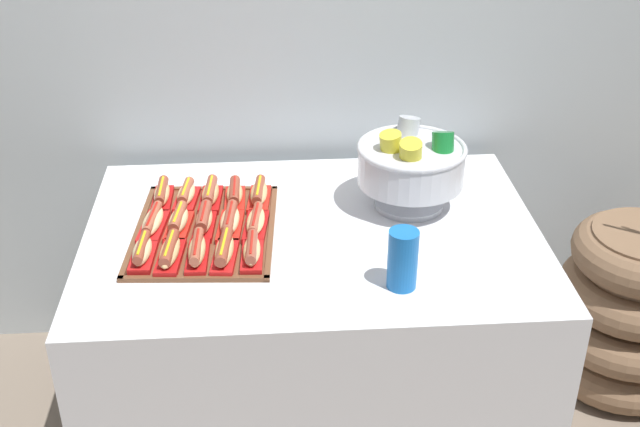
% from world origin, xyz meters
% --- Properties ---
extents(ground_plane, '(10.00, 10.00, 0.00)m').
position_xyz_m(ground_plane, '(0.00, 0.00, 0.00)').
color(ground_plane, '#7A6B5B').
extents(buffet_table, '(1.34, 0.96, 0.74)m').
position_xyz_m(buffet_table, '(0.00, 0.00, 0.39)').
color(buffet_table, silver).
rests_on(buffet_table, ground_plane).
extents(floor_vase, '(0.54, 0.54, 0.99)m').
position_xyz_m(floor_vase, '(1.11, 0.15, 0.29)').
color(floor_vase, brown).
rests_on(floor_vase, ground_plane).
extents(serving_tray, '(0.44, 0.55, 0.01)m').
position_xyz_m(serving_tray, '(-0.32, 0.02, 0.75)').
color(serving_tray, brown).
rests_on(serving_tray, buffet_table).
extents(hot_dog_0, '(0.07, 0.15, 0.06)m').
position_xyz_m(hot_dog_0, '(-0.48, -0.14, 0.78)').
color(hot_dog_0, red).
rests_on(hot_dog_0, serving_tray).
extents(hot_dog_1, '(0.08, 0.19, 0.06)m').
position_xyz_m(hot_dog_1, '(-0.40, -0.14, 0.78)').
color(hot_dog_1, '#B21414').
rests_on(hot_dog_1, serving_tray).
extents(hot_dog_2, '(0.06, 0.17, 0.06)m').
position_xyz_m(hot_dog_2, '(-0.33, -0.15, 0.78)').
color(hot_dog_2, '#B21414').
rests_on(hot_dog_2, serving_tray).
extents(hot_dog_3, '(0.08, 0.18, 0.06)m').
position_xyz_m(hot_dog_3, '(-0.25, -0.15, 0.78)').
color(hot_dog_3, red).
rests_on(hot_dog_3, serving_tray).
extents(hot_dog_4, '(0.06, 0.16, 0.06)m').
position_xyz_m(hot_dog_4, '(-0.18, -0.16, 0.78)').
color(hot_dog_4, red).
rests_on(hot_dog_4, serving_tray).
extents(hot_dog_5, '(0.08, 0.19, 0.06)m').
position_xyz_m(hot_dog_5, '(-0.47, 0.02, 0.78)').
color(hot_dog_5, red).
rests_on(hot_dog_5, serving_tray).
extents(hot_dog_6, '(0.08, 0.17, 0.06)m').
position_xyz_m(hot_dog_6, '(-0.39, 0.02, 0.78)').
color(hot_dog_6, red).
rests_on(hot_dog_6, serving_tray).
extents(hot_dog_7, '(0.07, 0.16, 0.07)m').
position_xyz_m(hot_dog_7, '(-0.32, 0.02, 0.78)').
color(hot_dog_7, '#B21414').
rests_on(hot_dog_7, serving_tray).
extents(hot_dog_8, '(0.08, 0.18, 0.06)m').
position_xyz_m(hot_dog_8, '(-0.24, 0.01, 0.78)').
color(hot_dog_8, red).
rests_on(hot_dog_8, serving_tray).
extents(hot_dog_9, '(0.08, 0.18, 0.05)m').
position_xyz_m(hot_dog_9, '(-0.17, 0.01, 0.78)').
color(hot_dog_9, '#B21414').
rests_on(hot_dog_9, serving_tray).
extents(hot_dog_10, '(0.06, 0.17, 0.06)m').
position_xyz_m(hot_dog_10, '(-0.45, 0.19, 0.78)').
color(hot_dog_10, '#B21414').
rests_on(hot_dog_10, serving_tray).
extents(hot_dog_11, '(0.08, 0.16, 0.06)m').
position_xyz_m(hot_dog_11, '(-0.38, 0.18, 0.78)').
color(hot_dog_11, red).
rests_on(hot_dog_11, serving_tray).
extents(hot_dog_12, '(0.07, 0.17, 0.06)m').
position_xyz_m(hot_dog_12, '(-0.30, 0.18, 0.78)').
color(hot_dog_12, '#B21414').
rests_on(hot_dog_12, serving_tray).
extents(hot_dog_13, '(0.06, 0.15, 0.06)m').
position_xyz_m(hot_dog_13, '(-0.23, 0.17, 0.78)').
color(hot_dog_13, red).
rests_on(hot_dog_13, serving_tray).
extents(hot_dog_14, '(0.08, 0.17, 0.06)m').
position_xyz_m(hot_dog_14, '(-0.16, 0.17, 0.78)').
color(hot_dog_14, red).
rests_on(hot_dog_14, serving_tray).
extents(punch_bowl, '(0.33, 0.33, 0.26)m').
position_xyz_m(punch_bowl, '(0.31, 0.13, 0.89)').
color(punch_bowl, silver).
rests_on(punch_bowl, buffet_table).
extents(cup_stack, '(0.08, 0.08, 0.17)m').
position_xyz_m(cup_stack, '(0.22, -0.30, 0.83)').
color(cup_stack, blue).
rests_on(cup_stack, buffet_table).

